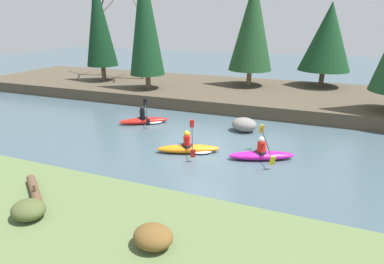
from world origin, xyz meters
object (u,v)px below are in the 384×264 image
(kayaker_trailing, at_px, (146,120))
(kayaker_lead, at_px, (262,154))
(kayaker_middle, at_px, (191,148))
(driftwood_log, at_px, (35,192))
(boulder_midstream, at_px, (244,125))

(kayaker_trailing, bearing_deg, kayaker_lead, -52.23)
(kayaker_lead, distance_m, kayaker_middle, 3.02)
(kayaker_trailing, relative_size, driftwood_log, 1.56)
(kayaker_middle, xyz_separation_m, boulder_midstream, (1.62, 3.50, 0.16))
(kayaker_lead, relative_size, kayaker_trailing, 1.05)
(boulder_midstream, bearing_deg, driftwood_log, -113.61)
(kayaker_trailing, distance_m, boulder_midstream, 5.44)
(kayaker_lead, bearing_deg, kayaker_middle, 165.45)
(kayaker_lead, distance_m, boulder_midstream, 3.40)
(kayaker_middle, bearing_deg, kayaker_trailing, 121.51)
(kayaker_trailing, bearing_deg, driftwood_log, -114.13)
(kayaker_middle, height_order, boulder_midstream, kayaker_middle)
(kayaker_middle, xyz_separation_m, driftwood_log, (-2.48, -5.88, 0.66))
(kayaker_lead, bearing_deg, driftwood_log, -153.12)
(kayaker_lead, height_order, kayaker_middle, same)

